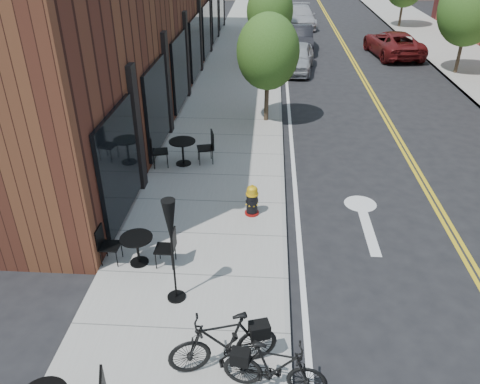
{
  "coord_description": "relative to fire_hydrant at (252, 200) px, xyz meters",
  "views": [
    {
      "loc": [
        -0.52,
        -7.51,
        6.46
      ],
      "look_at": [
        -1.13,
        1.98,
        1.0
      ],
      "focal_mm": 35.0,
      "sensor_mm": 36.0,
      "label": 1
    }
  ],
  "objects": [
    {
      "name": "parked_car_a",
      "position": [
        1.66,
        13.78,
        0.17
      ],
      "size": [
        2.13,
        4.19,
        1.37
      ],
      "primitive_type": "imported",
      "rotation": [
        0.0,
        0.0,
        -0.13
      ],
      "color": "#AAAEB2",
      "rests_on": "ground"
    },
    {
      "name": "sidewalk_near",
      "position": [
        -1.14,
        7.56,
        -0.45
      ],
      "size": [
        4.0,
        70.0,
        0.12
      ],
      "primitive_type": "cube",
      "color": "#9E9B93",
      "rests_on": "ground"
    },
    {
      "name": "fire_hydrant",
      "position": [
        0.0,
        0.0,
        0.0
      ],
      "size": [
        0.46,
        0.46,
        0.82
      ],
      "rotation": [
        0.0,
        0.0,
        0.37
      ],
      "color": "maroon",
      "rests_on": "sidewalk_near"
    },
    {
      "name": "parked_car_c",
      "position": [
        2.43,
        25.58,
        0.2
      ],
      "size": [
        2.13,
        4.95,
        1.42
      ],
      "primitive_type": "imported",
      "rotation": [
        0.0,
        0.0,
        0.03
      ],
      "color": "#B6B6BB",
      "rests_on": "ground"
    },
    {
      "name": "building_near",
      "position": [
        -5.64,
        11.56,
        2.99
      ],
      "size": [
        5.0,
        28.0,
        7.0
      ],
      "primitive_type": "cube",
      "color": "#451F16",
      "rests_on": "ground"
    },
    {
      "name": "bicycle_right",
      "position": [
        0.56,
        -5.11,
        0.1
      ],
      "size": [
        1.67,
        0.69,
        0.97
      ],
      "primitive_type": "imported",
      "rotation": [
        0.0,
        0.0,
        1.42
      ],
      "color": "black",
      "rests_on": "sidewalk_near"
    },
    {
      "name": "bistro_set_c",
      "position": [
        -2.19,
        2.69,
        0.11
      ],
      "size": [
        1.88,
        0.96,
        0.99
      ],
      "rotation": [
        0.0,
        0.0,
        0.25
      ],
      "color": "black",
      "rests_on": "sidewalk_near"
    },
    {
      "name": "ground",
      "position": [
        0.86,
        -2.44,
        -0.51
      ],
      "size": [
        120.0,
        120.0,
        0.0
      ],
      "primitive_type": "plane",
      "color": "black",
      "rests_on": "ground"
    },
    {
      "name": "parked_car_b",
      "position": [
        2.02,
        18.32,
        0.17
      ],
      "size": [
        1.48,
        4.12,
        1.35
      ],
      "primitive_type": "imported",
      "rotation": [
        0.0,
        0.0,
        -0.01
      ],
      "color": "black",
      "rests_on": "ground"
    },
    {
      "name": "tree_near_a",
      "position": [
        0.26,
        6.56,
        2.1
      ],
      "size": [
        2.2,
        2.2,
        3.81
      ],
      "color": "#382B1E",
      "rests_on": "sidewalk_near"
    },
    {
      "name": "parked_car_far",
      "position": [
        7.16,
        17.26,
        0.17
      ],
      "size": [
        2.86,
        5.15,
        1.36
      ],
      "primitive_type": "imported",
      "rotation": [
        0.0,
        0.0,
        3.27
      ],
      "color": "maroon",
      "rests_on": "ground"
    },
    {
      "name": "bicycle_left",
      "position": [
        -0.27,
        -4.7,
        0.15
      ],
      "size": [
        1.87,
        1.01,
        1.08
      ],
      "primitive_type": "imported",
      "rotation": [
        0.0,
        0.0,
        -1.28
      ],
      "color": "black",
      "rests_on": "sidewalk_near"
    },
    {
      "name": "patio_umbrella",
      "position": [
        -1.34,
        -3.15,
        1.2
      ],
      "size": [
        0.36,
        0.36,
        2.22
      ],
      "color": "black",
      "rests_on": "sidewalk_near"
    },
    {
      "name": "tree_near_b",
      "position": [
        0.26,
        14.56,
        2.21
      ],
      "size": [
        2.3,
        2.3,
        3.98
      ],
      "color": "#382B1E",
      "rests_on": "sidewalk_near"
    },
    {
      "name": "tree_far_b",
      "position": [
        9.46,
        13.56,
        2.55
      ],
      "size": [
        2.8,
        2.8,
        4.62
      ],
      "color": "#382B1E",
      "rests_on": "sidewalk_far"
    },
    {
      "name": "bistro_set_b",
      "position": [
        -2.34,
        -2.12,
        0.05
      ],
      "size": [
        1.6,
        0.7,
        0.86
      ],
      "rotation": [
        0.0,
        0.0,
        -0.02
      ],
      "color": "black",
      "rests_on": "sidewalk_near"
    }
  ]
}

